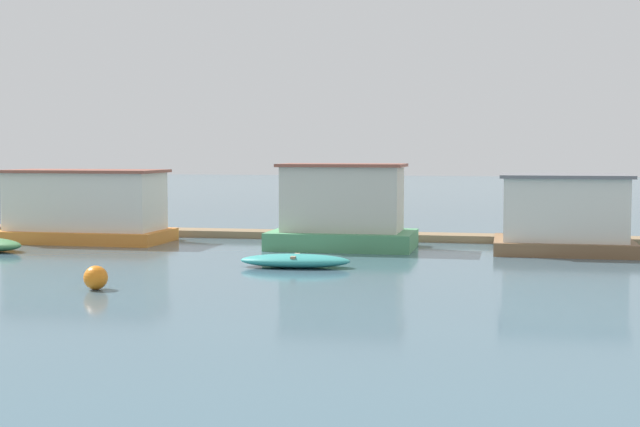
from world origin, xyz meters
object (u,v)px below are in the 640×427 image
object	(u,v)px
houseboat_green	(343,211)
dinghy_teal	(295,261)
houseboat_orange	(86,207)
houseboat_brown	(563,215)
buoy_orange	(96,278)
mooring_post_centre	(36,213)

from	to	relation	value
houseboat_green	dinghy_teal	world-z (taller)	houseboat_green
houseboat_orange	houseboat_brown	size ratio (longest dim) A/B	1.36
houseboat_brown	buoy_orange	world-z (taller)	houseboat_brown
houseboat_brown	mooring_post_centre	xyz separation A→B (m)	(-22.62, 2.14, -0.40)
mooring_post_centre	buoy_orange	xyz separation A→B (m)	(9.69, -14.02, -0.66)
houseboat_green	houseboat_brown	world-z (taller)	houseboat_green
houseboat_green	buoy_orange	world-z (taller)	houseboat_green
houseboat_green	mooring_post_centre	world-z (taller)	houseboat_green
dinghy_teal	buoy_orange	distance (m)	7.00
mooring_post_centre	buoy_orange	world-z (taller)	mooring_post_centre
houseboat_orange	buoy_orange	bearing A→B (deg)	-62.35
houseboat_green	mooring_post_centre	xyz separation A→B (m)	(-14.39, 2.60, -0.47)
houseboat_brown	mooring_post_centre	world-z (taller)	houseboat_brown
houseboat_brown	dinghy_teal	bearing A→B (deg)	-144.20
dinghy_teal	buoy_orange	world-z (taller)	buoy_orange
houseboat_brown	buoy_orange	bearing A→B (deg)	-137.44
houseboat_green	dinghy_teal	distance (m)	5.98
mooring_post_centre	houseboat_brown	bearing A→B (deg)	-5.41
houseboat_orange	dinghy_teal	size ratio (longest dim) A/B	1.86
buoy_orange	houseboat_green	bearing A→B (deg)	67.64
houseboat_orange	dinghy_teal	xyz separation A→B (m)	(10.34, -6.11, -1.20)
houseboat_green	mooring_post_centre	size ratio (longest dim) A/B	2.80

